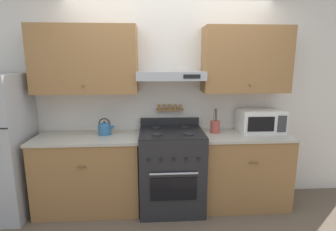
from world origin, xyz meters
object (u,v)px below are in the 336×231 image
Objects in this scene: tea_kettle at (105,128)px; utensil_crock at (215,126)px; microwave at (260,121)px; stove_range at (171,170)px.

utensil_crock reaches higher than tea_kettle.
tea_kettle is 0.38× the size of microwave.
stove_range is at bearing -173.53° from microwave.
tea_kettle is (-0.79, 0.11, 0.50)m from stove_range.
utensil_crock reaches higher than microwave.
utensil_crock is (1.34, 0.00, 0.00)m from tea_kettle.
tea_kettle is 0.67× the size of utensil_crock.
tea_kettle reaches higher than stove_range.
microwave is 0.58m from utensil_crock.
utensil_crock reaches higher than stove_range.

